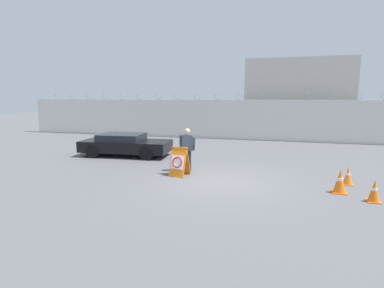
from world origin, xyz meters
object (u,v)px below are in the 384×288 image
(security_guard, at_px, (187,147))
(traffic_cone_near, at_px, (348,176))
(parked_car_front_coupe, at_px, (125,144))
(barricade_sign, at_px, (179,161))
(traffic_cone_mid, at_px, (340,181))
(traffic_cone_far, at_px, (374,191))

(security_guard, distance_m, traffic_cone_near, 6.04)
(security_guard, bearing_deg, parked_car_front_coupe, 130.54)
(barricade_sign, relative_size, traffic_cone_mid, 1.46)
(barricade_sign, relative_size, traffic_cone_near, 1.74)
(traffic_cone_mid, relative_size, traffic_cone_far, 1.17)
(traffic_cone_near, bearing_deg, parked_car_front_coupe, 165.21)
(security_guard, xyz_separation_m, traffic_cone_far, (6.33, -2.06, -0.67))
(barricade_sign, bearing_deg, parked_car_front_coupe, 152.56)
(security_guard, xyz_separation_m, traffic_cone_near, (5.99, -0.35, -0.68))
(traffic_cone_near, xyz_separation_m, parked_car_front_coupe, (-10.03, 2.65, 0.28))
(security_guard, height_order, traffic_cone_mid, security_guard)
(barricade_sign, height_order, security_guard, security_guard)
(barricade_sign, distance_m, parked_car_front_coupe, 4.99)
(parked_car_front_coupe, bearing_deg, traffic_cone_mid, -25.78)
(security_guard, bearing_deg, traffic_cone_far, -37.89)
(traffic_cone_far, bearing_deg, traffic_cone_mid, 141.20)
(barricade_sign, xyz_separation_m, security_guard, (0.10, 0.76, 0.44))
(traffic_cone_far, bearing_deg, traffic_cone_near, 101.40)
(security_guard, xyz_separation_m, traffic_cone_mid, (5.52, -1.41, -0.62))
(security_guard, height_order, traffic_cone_near, security_guard)
(traffic_cone_far, relative_size, parked_car_front_coupe, 0.14)
(barricade_sign, distance_m, traffic_cone_far, 6.57)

